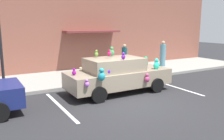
% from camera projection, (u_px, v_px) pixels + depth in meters
% --- Properties ---
extents(ground_plane, '(60.00, 60.00, 0.00)m').
position_uv_depth(ground_plane, '(132.00, 103.00, 9.00)').
color(ground_plane, '#262628').
extents(sidewalk, '(24.00, 4.00, 0.15)m').
position_uv_depth(sidewalk, '(81.00, 77.00, 13.24)').
color(sidewalk, gray).
rests_on(sidewalk, ground).
extents(storefront_building, '(24.00, 1.25, 6.40)m').
position_uv_depth(storefront_building, '(67.00, 21.00, 14.49)').
color(storefront_building, brown).
rests_on(storefront_building, ground).
extents(parking_stripe_front, '(0.12, 3.60, 0.01)m').
position_uv_depth(parking_stripe_front, '(174.00, 86.00, 11.40)').
color(parking_stripe_front, silver).
rests_on(parking_stripe_front, ground).
extents(parking_stripe_rear, '(0.12, 3.60, 0.01)m').
position_uv_depth(parking_stripe_rear, '(60.00, 106.00, 8.61)').
color(parking_stripe_rear, silver).
rests_on(parking_stripe_rear, ground).
extents(plush_covered_car, '(4.62, 2.10, 1.99)m').
position_uv_depth(plush_covered_car, '(118.00, 75.00, 10.29)').
color(plush_covered_car, gray).
rests_on(plush_covered_car, ground).
extents(teddy_bear_on_sidewalk, '(0.37, 0.31, 0.72)m').
position_uv_depth(teddy_bear_on_sidewalk, '(82.00, 74.00, 11.92)').
color(teddy_bear_on_sidewalk, beige).
rests_on(teddy_bear_on_sidewalk, sidewalk).
extents(street_lamp_post, '(0.28, 0.28, 3.98)m').
position_uv_depth(street_lamp_post, '(0.00, 34.00, 9.47)').
color(street_lamp_post, black).
rests_on(street_lamp_post, sidewalk).
extents(pedestrian_near_shopfront, '(0.38, 0.38, 1.74)m').
position_uv_depth(pedestrian_near_shopfront, '(163.00, 55.00, 16.15)').
color(pedestrian_near_shopfront, teal).
rests_on(pedestrian_near_shopfront, sidewalk).
extents(pedestrian_walking_past, '(0.34, 0.34, 1.63)m').
position_uv_depth(pedestrian_walking_past, '(124.00, 58.00, 14.76)').
color(pedestrian_walking_past, '#144650').
rests_on(pedestrian_walking_past, sidewalk).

